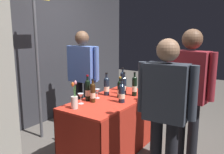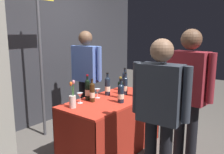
# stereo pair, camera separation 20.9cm
# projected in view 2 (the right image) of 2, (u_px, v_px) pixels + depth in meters

# --- Properties ---
(ground_plane) EXTENTS (12.00, 12.00, 0.00)m
(ground_plane) POSITION_uv_depth(u_px,v_px,m) (112.00, 149.00, 3.26)
(ground_plane) COLOR #514C47
(back_partition) EXTENTS (5.29, 0.12, 2.89)m
(back_partition) POSITION_uv_depth(u_px,v_px,m) (37.00, 41.00, 3.99)
(back_partition) COLOR #2D2D33
(back_partition) RESTS_ON ground_plane
(tasting_table) EXTENTS (1.44, 0.70, 0.72)m
(tasting_table) POSITION_uv_depth(u_px,v_px,m) (112.00, 115.00, 3.17)
(tasting_table) COLOR red
(tasting_table) RESTS_ON ground_plane
(featured_wine_bottle) EXTENTS (0.08, 0.08, 0.31)m
(featured_wine_bottle) POSITION_uv_depth(u_px,v_px,m) (121.00, 93.00, 2.94)
(featured_wine_bottle) COLOR #192333
(featured_wine_bottle) RESTS_ON tasting_table
(display_bottle_0) EXTENTS (0.07, 0.07, 0.32)m
(display_bottle_0) POSITION_uv_depth(u_px,v_px,m) (125.00, 85.00, 3.32)
(display_bottle_0) COLOR #192333
(display_bottle_0) RESTS_ON tasting_table
(display_bottle_1) EXTENTS (0.07, 0.07, 0.30)m
(display_bottle_1) POSITION_uv_depth(u_px,v_px,m) (92.00, 92.00, 2.98)
(display_bottle_1) COLOR #38230F
(display_bottle_1) RESTS_ON tasting_table
(display_bottle_2) EXTENTS (0.07, 0.07, 0.29)m
(display_bottle_2) POSITION_uv_depth(u_px,v_px,m) (120.00, 89.00, 3.16)
(display_bottle_2) COLOR black
(display_bottle_2) RESTS_ON tasting_table
(display_bottle_3) EXTENTS (0.08, 0.08, 0.33)m
(display_bottle_3) POSITION_uv_depth(u_px,v_px,m) (108.00, 86.00, 3.29)
(display_bottle_3) COLOR #192333
(display_bottle_3) RESTS_ON tasting_table
(display_bottle_4) EXTENTS (0.07, 0.07, 0.34)m
(display_bottle_4) POSITION_uv_depth(u_px,v_px,m) (88.00, 89.00, 3.05)
(display_bottle_4) COLOR black
(display_bottle_4) RESTS_ON tasting_table
(display_bottle_5) EXTENTS (0.07, 0.07, 0.34)m
(display_bottle_5) POSITION_uv_depth(u_px,v_px,m) (135.00, 86.00, 3.24)
(display_bottle_5) COLOR black
(display_bottle_5) RESTS_ON tasting_table
(display_bottle_6) EXTENTS (0.07, 0.07, 0.35)m
(display_bottle_6) POSITION_uv_depth(u_px,v_px,m) (125.00, 81.00, 3.54)
(display_bottle_6) COLOR #192333
(display_bottle_6) RESTS_ON tasting_table
(wine_glass_near_vendor) EXTENTS (0.08, 0.08, 0.13)m
(wine_glass_near_vendor) POSITION_uv_depth(u_px,v_px,m) (98.00, 91.00, 3.16)
(wine_glass_near_vendor) COLOR silver
(wine_glass_near_vendor) RESTS_ON tasting_table
(wine_glass_mid) EXTENTS (0.08, 0.08, 0.13)m
(wine_glass_mid) POSITION_uv_depth(u_px,v_px,m) (80.00, 95.00, 2.93)
(wine_glass_mid) COLOR silver
(wine_glass_mid) RESTS_ON tasting_table
(flower_vase) EXTENTS (0.09, 0.08, 0.34)m
(flower_vase) POSITION_uv_depth(u_px,v_px,m) (73.00, 99.00, 2.75)
(flower_vase) COLOR silver
(flower_vase) RESTS_ON tasting_table
(vendor_presenter) EXTENTS (0.24, 0.62, 1.62)m
(vendor_presenter) POSITION_uv_depth(u_px,v_px,m) (86.00, 71.00, 3.83)
(vendor_presenter) COLOR black
(vendor_presenter) RESTS_ON ground_plane
(taster_foreground_right) EXTENTS (0.25, 0.56, 1.64)m
(taster_foreground_right) POSITION_uv_depth(u_px,v_px,m) (188.00, 89.00, 2.62)
(taster_foreground_right) COLOR black
(taster_foreground_right) RESTS_ON ground_plane
(taster_foreground_left) EXTENTS (0.24, 0.57, 1.55)m
(taster_foreground_left) POSITION_uv_depth(u_px,v_px,m) (160.00, 106.00, 2.19)
(taster_foreground_left) COLOR black
(taster_foreground_left) RESTS_ON ground_plane
(booth_signpost) EXTENTS (0.57, 0.04, 2.29)m
(booth_signpost) POSITION_uv_depth(u_px,v_px,m) (40.00, 43.00, 3.43)
(booth_signpost) COLOR #47474C
(booth_signpost) RESTS_ON ground_plane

